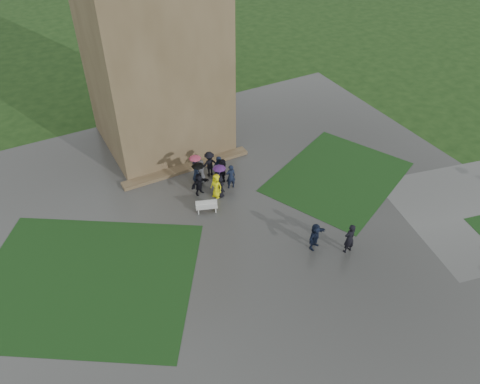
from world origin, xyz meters
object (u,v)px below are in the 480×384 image
pedestrian_mid (315,236)px  pedestrian_near (349,238)px  tower (149,16)px  bench (207,206)px

pedestrian_mid → pedestrian_near: bearing=-61.9°
tower → bench: tower is taller
tower → bench: (-0.67, -9.02, -8.59)m
bench → pedestrian_near: bearing=-31.7°
pedestrian_near → pedestrian_mid: bearing=-39.9°
tower → pedestrian_mid: (3.27, -14.60, -8.15)m
pedestrian_mid → tower: bearing=78.2°
tower → pedestrian_near: tower is taller
bench → pedestrian_mid: bearing=-35.3°
pedestrian_mid → pedestrian_near: size_ratio=0.87×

